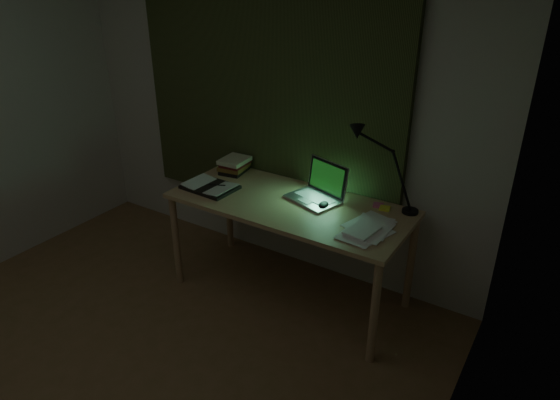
% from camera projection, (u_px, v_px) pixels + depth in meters
% --- Properties ---
extents(wall_back, '(3.50, 0.00, 2.50)m').
position_uv_depth(wall_back, '(268.00, 106.00, 3.72)').
color(wall_back, beige).
rests_on(wall_back, ground).
extents(wall_right, '(0.00, 4.00, 2.50)m').
position_uv_depth(wall_right, '(398.00, 363.00, 1.36)').
color(wall_right, beige).
rests_on(wall_right, ground).
extents(curtain, '(2.20, 0.06, 2.00)m').
position_uv_depth(curtain, '(265.00, 80.00, 3.61)').
color(curtain, '#282F17').
rests_on(curtain, wall_back).
extents(desk, '(1.65, 0.72, 0.75)m').
position_uv_depth(desk, '(289.00, 250.00, 3.55)').
color(desk, tan).
rests_on(desk, floor).
extents(laptop, '(0.45, 0.48, 0.25)m').
position_uv_depth(laptop, '(313.00, 184.00, 3.35)').
color(laptop, silver).
rests_on(laptop, desk).
extents(open_textbook, '(0.38, 0.28, 0.03)m').
position_uv_depth(open_textbook, '(210.00, 186.00, 3.58)').
color(open_textbook, silver).
rests_on(open_textbook, desk).
extents(book_stack, '(0.21, 0.24, 0.12)m').
position_uv_depth(book_stack, '(234.00, 165.00, 3.84)').
color(book_stack, silver).
rests_on(book_stack, desk).
extents(loose_papers, '(0.45, 0.46, 0.02)m').
position_uv_depth(loose_papers, '(356.00, 227.00, 3.05)').
color(loose_papers, white).
rests_on(loose_papers, desk).
extents(mouse, '(0.08, 0.11, 0.04)m').
position_uv_depth(mouse, '(323.00, 205.00, 3.31)').
color(mouse, black).
rests_on(mouse, desk).
extents(sticky_yellow, '(0.08, 0.08, 0.01)m').
position_uv_depth(sticky_yellow, '(385.00, 208.00, 3.29)').
color(sticky_yellow, '#FFFC35').
rests_on(sticky_yellow, desk).
extents(sticky_pink, '(0.08, 0.08, 0.01)m').
position_uv_depth(sticky_pink, '(378.00, 205.00, 3.33)').
color(sticky_pink, '#E95A98').
rests_on(sticky_pink, desk).
extents(desk_lamp, '(0.38, 0.30, 0.57)m').
position_uv_depth(desk_lamp, '(415.00, 172.00, 3.12)').
color(desk_lamp, black).
rests_on(desk_lamp, desk).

